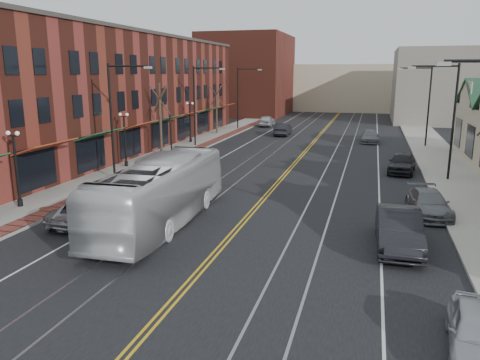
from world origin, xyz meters
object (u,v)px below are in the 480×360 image
Objects in this scene: parked_suv at (91,210)px; parked_car_d at (402,163)px; parked_car_a at (479,333)px; parked_car_c at (429,203)px; transit_bus at (161,192)px; parked_car_b at (399,229)px.

parked_car_d reaches higher than parked_suv.
parked_suv is at bearing 162.70° from parked_car_a.
parked_car_c is 1.00× the size of parked_car_d.
parked_car_d reaches higher than parked_car_c.
transit_bus is 20.62m from parked_car_d.
parked_car_d is (0.98, 16.72, -0.08)m from parked_car_b.
parked_car_a is at bearing 146.74° from transit_bus.
parked_car_a is (13.13, -8.07, -0.99)m from transit_bus.
parked_car_a is 0.86× the size of parked_car_d.
parked_car_a is at bearing 159.44° from parked_suv.
parked_car_b is at bearing -174.99° from parked_suv.
parked_suv is (-3.61, -0.79, -0.99)m from transit_bus.
parked_suv is 18.26m from parked_car_a.
parked_car_b reaches higher than parked_car_c.
transit_bus is 2.45× the size of parked_suv.
parked_car_b is (11.39, -0.25, -0.81)m from transit_bus.
parked_car_a is 24.55m from parked_car_d.
transit_bus is 2.29× the size of parked_car_b.
transit_bus reaches higher than parked_car_b.
parked_car_b is at bearing 108.75° from parked_car_a.
parked_suv is at bearing -166.65° from parked_car_c.
transit_bus is 2.61× the size of parked_car_c.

